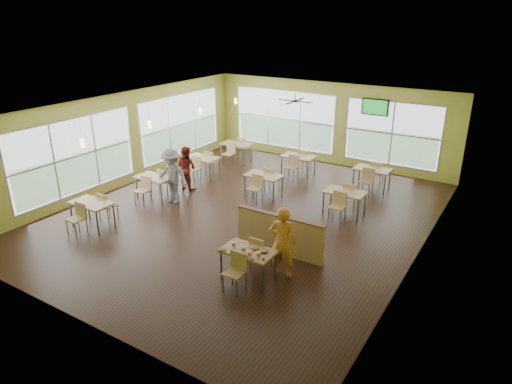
{
  "coord_description": "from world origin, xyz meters",
  "views": [
    {
      "loc": [
        6.87,
        -10.5,
        5.66
      ],
      "look_at": [
        0.96,
        -0.99,
        1.25
      ],
      "focal_mm": 32.0,
      "sensor_mm": 36.0,
      "label": 1
    }
  ],
  "objects_px": {
    "food_basket": "(263,251)",
    "half_wall_divider": "(280,234)",
    "main_table": "(248,255)",
    "man_plaid": "(283,242)"
  },
  "relations": [
    {
      "from": "half_wall_divider",
      "to": "man_plaid",
      "type": "bearing_deg",
      "value": -57.66
    },
    {
      "from": "half_wall_divider",
      "to": "man_plaid",
      "type": "xyz_separation_m",
      "value": [
        0.57,
        -0.9,
        0.34
      ]
    },
    {
      "from": "main_table",
      "to": "man_plaid",
      "type": "bearing_deg",
      "value": 43.86
    },
    {
      "from": "main_table",
      "to": "food_basket",
      "type": "relative_size",
      "value": 6.89
    },
    {
      "from": "main_table",
      "to": "food_basket",
      "type": "xyz_separation_m",
      "value": [
        0.33,
        0.11,
        0.15
      ]
    },
    {
      "from": "man_plaid",
      "to": "food_basket",
      "type": "height_order",
      "value": "man_plaid"
    },
    {
      "from": "food_basket",
      "to": "half_wall_divider",
      "type": "bearing_deg",
      "value": 103.63
    },
    {
      "from": "man_plaid",
      "to": "half_wall_divider",
      "type": "bearing_deg",
      "value": -73.86
    },
    {
      "from": "man_plaid",
      "to": "food_basket",
      "type": "bearing_deg",
      "value": 44.74
    },
    {
      "from": "main_table",
      "to": "half_wall_divider",
      "type": "height_order",
      "value": "half_wall_divider"
    }
  ]
}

